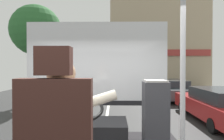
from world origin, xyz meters
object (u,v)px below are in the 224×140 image
parked_car_charcoal (170,89)px  parked_car_black (144,78)px  steering_console (87,134)px  handrail_pole (183,88)px  parked_car_red (220,105)px  bus_driver (63,125)px  parked_car_silver (154,82)px  fare_box (155,122)px

parked_car_charcoal → parked_car_black: 11.60m
steering_console → handrail_pole: 1.57m
parked_car_red → bus_driver: bearing=-127.1°
parked_car_charcoal → parked_car_silver: parked_car_charcoal is taller
handrail_pole → fare_box: 0.79m
fare_box → parked_car_silver: bearing=78.5°
parked_car_charcoal → parked_car_red: bearing=-85.4°
parked_car_black → bus_driver: bearing=-100.2°
bus_driver → fare_box: size_ratio=0.83×
handrail_pole → fare_box: (-0.10, 0.63, -0.47)m
parked_car_red → parked_car_black: 16.57m
steering_console → fare_box: fare_box is taller
bus_driver → fare_box: bearing=43.9°
handrail_pole → bus_driver: bearing=-168.2°
fare_box → parked_car_charcoal: fare_box is taller
handrail_pole → parked_car_silver: handrail_pole is taller
parked_car_red → parked_car_charcoal: bearing=94.6°
handrail_pole → parked_car_charcoal: size_ratio=0.44×
fare_box → parked_car_black: size_ratio=0.24×
handrail_pole → fare_box: size_ratio=1.95×
parked_car_red → fare_box: bearing=-125.3°
steering_console → parked_car_silver: steering_console is taller
parked_car_black → steering_console: bearing=-100.7°
fare_box → parked_car_charcoal: size_ratio=0.23×
parked_car_charcoal → bus_driver: bearing=-109.9°
bus_driver → parked_car_black: (3.96, 22.13, -0.90)m
bus_driver → handrail_pole: size_ratio=0.43×
parked_car_silver → steering_console: bearing=-104.9°
parked_car_black → parked_car_red: bearing=-89.1°
bus_driver → parked_car_silver: bus_driver is taller
steering_console → fare_box: 0.97m
bus_driver → parked_car_red: (4.21, 5.56, -0.93)m
steering_console → fare_box: bearing=-22.8°
fare_box → parked_car_silver: 15.40m
bus_driver → parked_car_red: bearing=52.9°
fare_box → parked_car_red: (3.36, 4.74, -0.71)m
bus_driver → parked_car_charcoal: bus_driver is taller
handrail_pole → steering_console: bearing=134.0°
steering_console → handrail_pole: bearing=-46.0°
parked_car_charcoal → parked_car_black: (0.15, 11.60, 0.03)m
fare_box → parked_car_black: 21.54m
parked_car_silver → parked_car_black: size_ratio=0.98×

